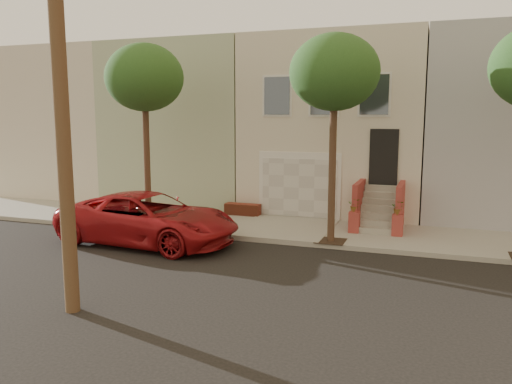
% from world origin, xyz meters
% --- Properties ---
extents(ground, '(90.00, 90.00, 0.00)m').
position_xyz_m(ground, '(0.00, 0.00, 0.00)').
color(ground, black).
rests_on(ground, ground).
extents(sidewalk, '(40.00, 3.70, 0.15)m').
position_xyz_m(sidewalk, '(0.00, 5.35, 0.07)').
color(sidewalk, gray).
rests_on(sidewalk, ground).
extents(house_row, '(33.10, 11.70, 7.00)m').
position_xyz_m(house_row, '(0.00, 11.19, 3.64)').
color(house_row, beige).
rests_on(house_row, sidewalk).
extents(tree_left, '(2.70, 2.57, 6.30)m').
position_xyz_m(tree_left, '(-5.50, 3.90, 5.26)').
color(tree_left, '#2D2116').
rests_on(tree_left, sidewalk).
extents(tree_mid, '(2.70, 2.57, 6.30)m').
position_xyz_m(tree_mid, '(1.00, 3.90, 5.26)').
color(tree_mid, '#2D2116').
rests_on(tree_mid, sidewalk).
extents(pickup_truck, '(5.99, 3.07, 1.62)m').
position_xyz_m(pickup_truck, '(-4.49, 2.22, 0.81)').
color(pickup_truck, maroon).
rests_on(pickup_truck, ground).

